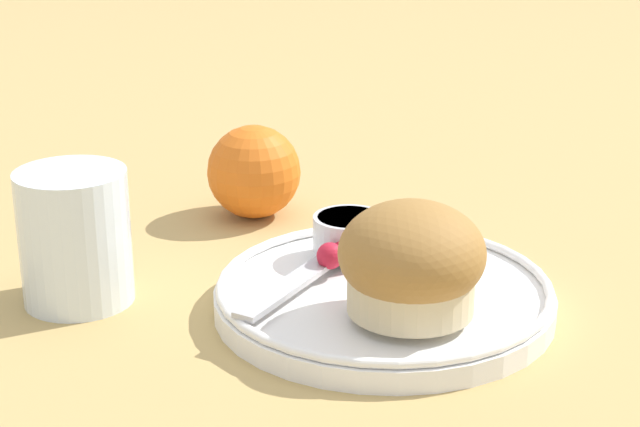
{
  "coord_description": "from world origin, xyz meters",
  "views": [
    {
      "loc": [
        -0.54,
        -0.28,
        0.29
      ],
      "look_at": [
        -0.01,
        0.06,
        0.06
      ],
      "focal_mm": 60.0,
      "sensor_mm": 36.0,
      "label": 1
    }
  ],
  "objects_px": {
    "muffin": "(412,262)",
    "orange_fruit": "(254,172)",
    "juice_glass": "(75,237)",
    "butter_knife": "(323,263)"
  },
  "relations": [
    {
      "from": "muffin",
      "to": "orange_fruit",
      "type": "distance_m",
      "value": 0.24
    },
    {
      "from": "muffin",
      "to": "juice_glass",
      "type": "relative_size",
      "value": 0.99
    },
    {
      "from": "muffin",
      "to": "orange_fruit",
      "type": "relative_size",
      "value": 1.19
    },
    {
      "from": "juice_glass",
      "to": "muffin",
      "type": "bearing_deg",
      "value": -72.83
    },
    {
      "from": "orange_fruit",
      "to": "juice_glass",
      "type": "xyz_separation_m",
      "value": [
        -0.19,
        0.0,
        0.01
      ]
    },
    {
      "from": "butter_knife",
      "to": "orange_fruit",
      "type": "relative_size",
      "value": 2.58
    },
    {
      "from": "muffin",
      "to": "juice_glass",
      "type": "bearing_deg",
      "value": 107.17
    },
    {
      "from": "butter_knife",
      "to": "juice_glass",
      "type": "xyz_separation_m",
      "value": [
        -0.09,
        0.13,
        0.02
      ]
    },
    {
      "from": "muffin",
      "to": "juice_glass",
      "type": "xyz_separation_m",
      "value": [
        -0.06,
        0.2,
        -0.01
      ]
    },
    {
      "from": "butter_knife",
      "to": "juice_glass",
      "type": "bearing_deg",
      "value": 123.09
    }
  ]
}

